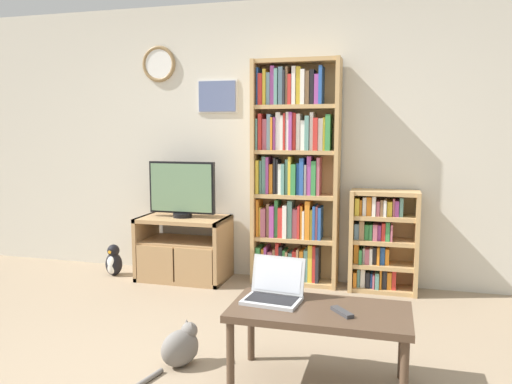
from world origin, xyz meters
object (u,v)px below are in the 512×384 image
object	(u,v)px
bookshelf_tall	(293,174)
penguin_figurine	(113,261)
laptop	(274,290)
tv_stand	(184,248)
remote_near_laptop	(342,312)
television	(182,189)
bookshelf_short	(380,241)
cat	(181,347)
coffee_table	(319,317)

from	to	relation	value
bookshelf_tall	penguin_figurine	distance (m)	1.95
laptop	penguin_figurine	size ratio (longest dim) A/B	1.11
tv_stand	remote_near_laptop	world-z (taller)	tv_stand
television	penguin_figurine	xyz separation A→B (m)	(-0.70, -0.08, -0.72)
remote_near_laptop	bookshelf_short	bearing A→B (deg)	-134.02
laptop	cat	world-z (taller)	laptop
bookshelf_short	remote_near_laptop	world-z (taller)	bookshelf_short
tv_stand	bookshelf_tall	world-z (taller)	bookshelf_tall
tv_stand	bookshelf_short	size ratio (longest dim) A/B	0.93
laptop	cat	distance (m)	0.69
television	laptop	distance (m)	2.07
bookshelf_short	coffee_table	bearing A→B (deg)	-98.87
bookshelf_short	penguin_figurine	bearing A→B (deg)	-175.02
coffee_table	penguin_figurine	world-z (taller)	coffee_table
coffee_table	laptop	xyz separation A→B (m)	(-0.27, 0.07, 0.11)
tv_stand	laptop	size ratio (longest dim) A/B	2.43
tv_stand	cat	distance (m)	1.79
bookshelf_short	penguin_figurine	size ratio (longest dim) A/B	2.92
coffee_table	laptop	distance (m)	0.30
laptop	cat	xyz separation A→B (m)	(-0.56, -0.05, -0.39)
tv_stand	bookshelf_short	xyz separation A→B (m)	(1.81, 0.15, 0.14)
coffee_table	laptop	size ratio (longest dim) A/B	2.88
remote_near_laptop	penguin_figurine	bearing A→B (deg)	-73.96
television	penguin_figurine	distance (m)	1.01
cat	remote_near_laptop	bearing A→B (deg)	31.96
bookshelf_short	laptop	size ratio (longest dim) A/B	2.62
laptop	penguin_figurine	world-z (taller)	laptop
remote_near_laptop	penguin_figurine	world-z (taller)	remote_near_laptop
tv_stand	coffee_table	bearing A→B (deg)	-47.43
coffee_table	laptop	bearing A→B (deg)	165.34
laptop	penguin_figurine	bearing A→B (deg)	148.48
tv_stand	laptop	xyz separation A→B (m)	(1.26, -1.59, 0.20)
cat	television	bearing A→B (deg)	148.91
bookshelf_short	penguin_figurine	world-z (taller)	bookshelf_short
remote_near_laptop	tv_stand	bearing A→B (deg)	-85.24
bookshelf_tall	cat	world-z (taller)	bookshelf_tall
coffee_table	remote_near_laptop	bearing A→B (deg)	-21.56
bookshelf_short	remote_near_laptop	distance (m)	1.86
bookshelf_tall	cat	bearing A→B (deg)	-100.29
coffee_table	television	bearing A→B (deg)	132.58
tv_stand	television	distance (m)	0.56
television	cat	xyz separation A→B (m)	(0.70, -1.65, -0.74)
television	bookshelf_tall	world-z (taller)	bookshelf_tall
bookshelf_short	cat	bearing A→B (deg)	-121.94
television	laptop	bearing A→B (deg)	-51.68
bookshelf_tall	bookshelf_short	bearing A→B (deg)	-1.17
bookshelf_short	remote_near_laptop	size ratio (longest dim) A/B	5.89
coffee_table	cat	xyz separation A→B (m)	(-0.83, 0.02, -0.28)
tv_stand	cat	bearing A→B (deg)	-67.17
coffee_table	cat	distance (m)	0.88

